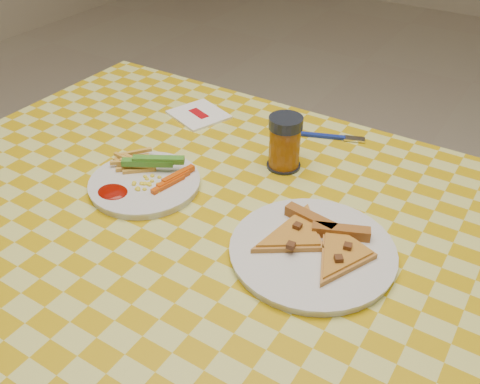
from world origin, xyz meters
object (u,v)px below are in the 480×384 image
object	(u,v)px
plate_left	(145,184)
drink_glass	(285,143)
plate_right	(312,252)
table	(226,247)

from	to	relation	value
plate_left	drink_glass	distance (m)	0.28
plate_left	plate_right	bearing A→B (deg)	-0.44
table	plate_right	size ratio (longest dim) A/B	4.90
table	plate_left	bearing A→B (deg)	-177.29
plate_left	drink_glass	world-z (taller)	drink_glass
table	plate_right	distance (m)	0.19
table	plate_right	bearing A→B (deg)	-3.64
table	plate_right	world-z (taller)	plate_right
table	drink_glass	distance (m)	0.23
plate_right	table	bearing A→B (deg)	176.36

